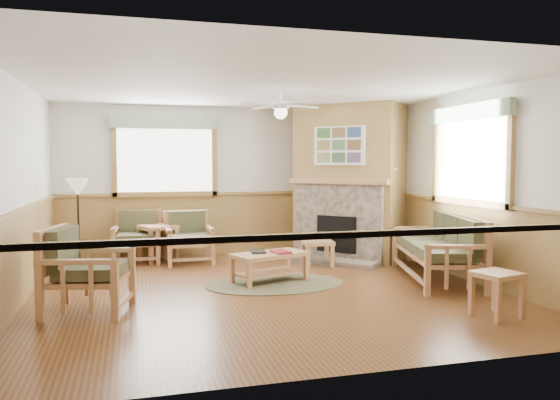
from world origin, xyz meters
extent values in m
cube|color=brown|center=(0.00, 0.00, -0.01)|extent=(6.00, 6.00, 0.01)
cube|color=white|center=(0.00, 0.00, 2.70)|extent=(6.00, 6.00, 0.01)
cube|color=silver|center=(0.00, 3.00, 1.35)|extent=(6.00, 0.02, 2.70)
cube|color=silver|center=(0.00, -3.00, 1.35)|extent=(6.00, 0.02, 2.70)
cube|color=silver|center=(-3.00, 0.00, 1.35)|extent=(0.02, 6.00, 2.70)
cube|color=silver|center=(3.00, 0.00, 1.35)|extent=(0.02, 6.00, 2.70)
cylinder|color=brown|center=(0.22, 0.30, 0.01)|extent=(2.13, 2.13, 0.01)
cube|color=maroon|center=(0.33, 0.42, 0.45)|extent=(0.27, 0.33, 0.03)
cube|color=black|center=(0.03, 0.54, 0.44)|extent=(0.23, 0.29, 0.03)
camera|label=1|loc=(-1.69, -6.96, 1.71)|focal=35.00mm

